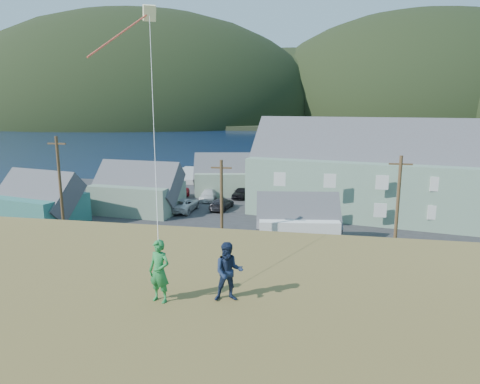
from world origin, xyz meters
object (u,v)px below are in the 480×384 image
lodge (424,174)px  shed_palegreen_near (138,190)px  shed_teal (38,201)px  shed_palegreen_far (232,175)px  shed_white (298,222)px  kite_flyer_green (159,271)px  kite_flyer_navy (229,272)px  wharf (247,177)px

lodge → shed_palegreen_near: lodge is taller
shed_teal → shed_palegreen_far: (16.62, 18.83, 0.10)m
lodge → shed_white: lodge is taller
kite_flyer_green → shed_palegreen_far: bearing=114.2°
lodge → shed_teal: 40.84m
shed_white → lodge: bearing=34.1°
shed_palegreen_far → shed_white: bearing=-74.8°
lodge → kite_flyer_navy: 40.04m
shed_palegreen_near → shed_palegreen_far: (8.59, 12.10, -0.03)m
wharf → kite_flyer_navy: kite_flyer_navy is taller
shed_white → kite_flyer_navy: (-0.56, -26.09, 5.79)m
kite_flyer_green → kite_flyer_navy: kite_flyer_green is taller
shed_white → kite_flyer_green: size_ratio=4.59×
shed_palegreen_near → shed_white: 20.73m
shed_white → shed_teal: bearing=167.8°
kite_flyer_green → kite_flyer_navy: bearing=27.3°
shed_palegreen_near → kite_flyer_navy: 39.63m
shed_white → kite_flyer_navy: size_ratio=4.81×
lodge → shed_white: size_ratio=4.96×
kite_flyer_green → kite_flyer_navy: (1.80, 0.40, -0.04)m
wharf → shed_white: shed_white is taller
shed_palegreen_near → wharf: bearing=75.7°
shed_palegreen_far → kite_flyer_navy: (9.67, -46.87, 5.34)m
shed_white → kite_flyer_green: bearing=-103.1°
lodge → shed_palegreen_near: (-31.58, -2.88, -2.37)m
kite_flyer_navy → shed_palegreen_near: bearing=102.6°
shed_teal → shed_palegreen_far: bearing=61.1°
kite_flyer_green → shed_teal: bearing=145.5°
lodge → shed_palegreen_far: (-22.99, 9.22, -2.40)m
wharf → kite_flyer_green: bearing=-82.6°
wharf → shed_white: bearing=-73.0°
lodge → kite_flyer_navy: size_ratio=23.87×
shed_palegreen_near → kite_flyer_green: bearing=-59.5°
lodge → shed_teal: bearing=-155.8°
wharf → lodge: 31.71m
shed_palegreen_far → kite_flyer_green: bearing=-91.6°
shed_teal → kite_flyer_green: size_ratio=5.76×
shed_palegreen_near → kite_flyer_green: 39.20m
wharf → kite_flyer_navy: (9.57, -59.09, 7.56)m
shed_teal → shed_palegreen_near: shed_palegreen_near is taller
lodge → kite_flyer_green: bearing=-101.1°
lodge → shed_palegreen_far: bearing=168.7°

